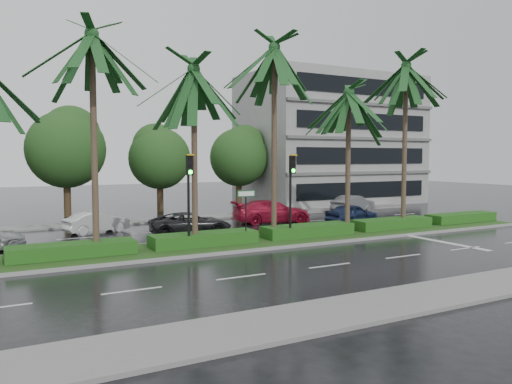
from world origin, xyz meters
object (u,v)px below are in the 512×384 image
signal_median_left (189,187)px  car_grey (353,204)px  street_sign (246,203)px  car_blue (352,214)px  car_white (97,222)px  car_red (272,212)px  car_darkgrey (191,224)px

signal_median_left → car_grey: (17.50, 9.79, -2.32)m
street_sign → car_blue: 10.95m
car_white → car_red: (11.08, -1.08, 0.15)m
car_blue → street_sign: bearing=104.9°
signal_median_left → car_blue: (13.00, 4.40, -2.35)m
street_sign → car_darkgrey: (-1.08, 4.74, -1.49)m
car_red → car_blue: size_ratio=1.37×
signal_median_left → street_sign: 3.13m
car_red → car_grey: car_red is taller
street_sign → car_grey: 17.45m
street_sign → car_blue: size_ratio=0.68×
signal_median_left → car_darkgrey: size_ratio=0.95×
car_white → car_blue: car_blue is taller
car_darkgrey → car_grey: car_grey is taller
street_sign → car_grey: (14.50, 9.61, -1.45)m
car_darkgrey → car_red: size_ratio=0.88×
car_white → car_red: bearing=-111.4°
car_blue → car_grey: bearing=-47.9°
street_sign → car_red: street_sign is taller
car_blue → car_darkgrey: bearing=79.3°
signal_median_left → car_blue: signal_median_left is taller
signal_median_left → car_darkgrey: (1.92, 4.92, -2.36)m
signal_median_left → car_grey: size_ratio=1.06×
car_darkgrey → car_blue: bearing=-85.4°
street_sign → car_white: size_ratio=0.70×
signal_median_left → car_grey: 20.19m
signal_median_left → car_white: size_ratio=1.17×
street_sign → car_darkgrey: bearing=102.9°
car_grey → street_sign: bearing=108.6°
signal_median_left → car_blue: 13.92m
car_grey → car_blue: bearing=125.2°
street_sign → car_grey: size_ratio=0.63×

